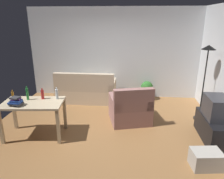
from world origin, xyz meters
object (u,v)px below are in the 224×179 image
Objects in this scene: tv at (217,108)px; book_stack at (16,102)px; torchiere_lamp at (207,63)px; armchair at (130,109)px; tv_stand at (213,128)px; desk at (33,107)px; bottle_clear at (57,94)px; bottle_green at (27,94)px; couch at (86,91)px; bottle_amber at (13,95)px; bottle_red at (43,94)px; storage_box at (206,159)px; potted_plant at (147,89)px.

book_stack reaches higher than tv.
armchair is (-1.70, -0.30, -1.09)m from torchiere_lamp.
desk is at bearing 93.34° from tv_stand.
armchair is 4.31× the size of bottle_clear.
couch is at bearing 67.74° from bottle_green.
bottle_green is 0.60m from bottle_clear.
tv is 0.55× the size of armchair.
desk is 6.28× the size of bottle_amber.
couch is 2.19m from bottle_green.
torchiere_lamp is 3.92m from desk.
bottle_amber is at bearing 91.27° from tv_stand.
torchiere_lamp is (3.03, -0.94, 1.11)m from couch.
desk is at bearing -124.51° from bottle_red.
bottle_green is 0.30m from bottle_red.
bottle_red is (-3.54, -0.02, 0.16)m from tv.
storage_box is at bearing -16.30° from bottle_red.
storage_box is 3.59m from bottle_green.
book_stack is (-0.37, -0.40, -0.02)m from bottle_red.
tv_stand is 1.49m from torchiere_lamp.
armchair is 4.09× the size of book_stack.
couch is 6.79× the size of bottle_clear.
storage_box is (-0.42, -0.93, -0.55)m from tv.
tv_stand is 1.01× the size of armchair.
couch is 2.20m from desk.
tv is at bearing -90.00° from tv_stand.
couch is at bearing 58.47° from tv_stand.
potted_plant is 3.76m from book_stack.
bottle_clear is at bearing -133.06° from potted_plant.
potted_plant is 3.74m from bottle_amber.
tv_stand is 3.59m from bottle_red.
armchair is 1.74m from bottle_clear.
storage_box is at bearing -13.77° from bottle_green.
bottle_clear is (-3.24, 0.01, 0.63)m from tv_stand.
armchair reaches higher than potted_plant.
bottle_red is at bearing 14.89° from bottle_green.
tv reaches higher than potted_plant.
storage_box is 2.39× the size of bottle_amber.
tv is at bearing -60.54° from potted_plant.
bottle_clear is (0.91, 0.10, 0.03)m from bottle_amber.
bottle_clear reaches higher than tv_stand.
book_stack is (-2.69, -2.59, 0.51)m from potted_plant.
bottle_clear is at bearing 10.30° from bottle_green.
bottle_red reaches higher than bottle_amber.
bottle_amber is at bearing -142.33° from potted_plant.
bottle_clear is 0.80m from book_stack.
tv_stand is 5.47× the size of bottle_amber.
potted_plant is (-1.22, 2.17, -0.37)m from tv.
tv is 3.83m from bottle_green.
bottle_clear is at bearing -164.34° from torchiere_lamp.
bottle_red is (-0.51, -1.87, 0.55)m from couch.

